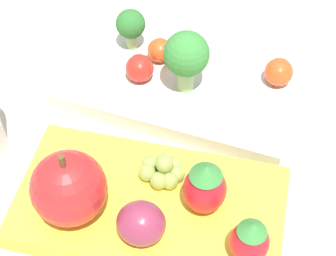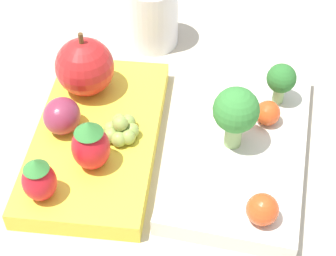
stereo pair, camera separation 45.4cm
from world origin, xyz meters
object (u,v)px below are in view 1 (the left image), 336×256
object	(u,v)px
cherry_tomato_2	(140,68)
strawberry_0	(250,240)
cherry_tomato_0	(279,72)
cherry_tomato_1	(160,50)
plum	(141,223)
bento_box_fruit	(150,207)
apple	(69,188)
strawberry_1	(205,187)
broccoli_floret_1	(186,56)
grape_cluster	(164,170)
bento_box_savoury	(183,88)
broccoli_floret_0	(131,25)

from	to	relation	value
cherry_tomato_2	strawberry_0	world-z (taller)	strawberry_0
cherry_tomato_0	cherry_tomato_1	size ratio (longest dim) A/B	1.11
plum	cherry_tomato_2	bearing A→B (deg)	106.16
bento_box_fruit	cherry_tomato_1	world-z (taller)	cherry_tomato_1
cherry_tomato_0	apple	distance (m)	0.23
bento_box_fruit	cherry_tomato_1	bearing A→B (deg)	101.53
bento_box_fruit	apple	distance (m)	0.07
strawberry_1	broccoli_floret_1	bearing A→B (deg)	109.08
broccoli_floret_1	strawberry_1	world-z (taller)	broccoli_floret_1
broccoli_floret_1	strawberry_0	world-z (taller)	broccoli_floret_1
bento_box_fruit	grape_cluster	bearing A→B (deg)	77.28
bento_box_savoury	plum	world-z (taller)	plum
bento_box_savoury	broccoli_floret_1	bearing A→B (deg)	-64.98
bento_box_fruit	broccoli_floret_1	distance (m)	0.14
apple	cherry_tomato_0	bearing A→B (deg)	52.00
broccoli_floret_0	cherry_tomato_2	world-z (taller)	broccoli_floret_0
bento_box_fruit	strawberry_0	distance (m)	0.09
plum	apple	bearing A→B (deg)	171.20
bento_box_savoury	cherry_tomato_2	world-z (taller)	cherry_tomato_2
bento_box_fruit	broccoli_floret_1	bearing A→B (deg)	90.05
cherry_tomato_2	apple	size ratio (longest dim) A/B	0.39
plum	grape_cluster	world-z (taller)	plum
strawberry_1	plum	world-z (taller)	strawberry_1
broccoli_floret_0	plum	size ratio (longest dim) A/B	1.17
bento_box_savoury	apple	xyz separation A→B (m)	(-0.05, -0.16, 0.04)
bento_box_fruit	strawberry_1	bearing A→B (deg)	9.02
broccoli_floret_0	cherry_tomato_2	distance (m)	0.05
broccoli_floret_0	strawberry_0	distance (m)	0.25
cherry_tomato_2	plum	distance (m)	0.17
bento_box_fruit	cherry_tomato_0	world-z (taller)	cherry_tomato_0
plum	strawberry_0	bearing A→B (deg)	1.95
cherry_tomato_0	broccoli_floret_1	bearing A→B (deg)	-161.65
cherry_tomato_2	strawberry_0	size ratio (longest dim) A/B	0.60
bento_box_fruit	apple	world-z (taller)	apple
cherry_tomato_0	apple	world-z (taller)	apple
cherry_tomato_0	strawberry_0	distance (m)	0.19
cherry_tomato_0	cherry_tomato_2	distance (m)	0.13
bento_box_fruit	cherry_tomato_1	xyz separation A→B (m)	(-0.03, 0.16, 0.02)
apple	strawberry_1	size ratio (longest dim) A/B	1.32
broccoli_floret_0	cherry_tomato_2	size ratio (longest dim) A/B	1.65
cherry_tomato_1	grape_cluster	world-z (taller)	grape_cluster
strawberry_0	grape_cluster	size ratio (longest dim) A/B	1.31
apple	broccoli_floret_0	bearing A→B (deg)	92.36
bento_box_fruit	broccoli_floret_1	size ratio (longest dim) A/B	3.40
broccoli_floret_0	apple	bearing A→B (deg)	-87.64
bento_box_savoury	strawberry_0	world-z (taller)	strawberry_0
bento_box_fruit	cherry_tomato_1	distance (m)	0.17
apple	strawberry_1	bearing A→B (deg)	16.00
broccoli_floret_0	plum	distance (m)	0.21
cherry_tomato_0	apple	size ratio (longest dim) A/B	0.39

